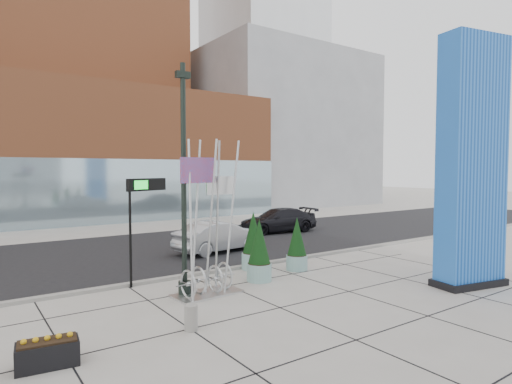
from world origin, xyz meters
TOP-DOWN VIEW (x-y plane):
  - ground at (0.00, 0.00)m, footprint 160.00×160.00m
  - street_asphalt at (0.00, 10.00)m, footprint 80.00×12.00m
  - curb_edge at (0.00, 4.00)m, footprint 80.00×0.30m
  - tower_podium at (1.00, 27.00)m, footprint 34.00×10.00m
  - tower_glass_front at (1.00, 22.20)m, footprint 34.00×0.60m
  - building_grey_parking at (26.00, 32.00)m, footprint 20.00×18.00m
  - building_pale_office at (36.00, 48.00)m, footprint 16.00×16.00m
  - blue_pylon at (8.09, -2.96)m, footprint 2.84×1.69m
  - lamp_post at (-0.79, 1.84)m, footprint 0.49×0.42m
  - public_art_sculpture at (-0.12, 1.49)m, footprint 2.36×1.30m
  - concrete_bollard at (-2.02, -1.11)m, footprint 0.35×0.35m
  - overhead_street_sign at (-1.28, 3.80)m, footprint 1.73×0.88m
  - round_planter_east at (4.60, 2.44)m, footprint 0.88×0.88m
  - round_planter_mid at (3.20, 3.60)m, footprint 0.97×0.97m
  - round_planter_west at (2.31, 1.92)m, footprint 0.93×0.93m
  - box_planter_south at (-5.42, -1.20)m, footprint 1.30×0.77m
  - car_silver_mid at (3.93, 7.69)m, footprint 4.94×2.33m
  - car_dark_east at (10.55, 11.36)m, footprint 5.63×2.79m

SIDE VIEW (x-z plane):
  - ground at x=0.00m, z-range 0.00..0.00m
  - street_asphalt at x=0.00m, z-range 0.00..0.02m
  - curb_edge at x=0.00m, z-range 0.00..0.12m
  - box_planter_south at x=-5.42m, z-range -0.03..0.65m
  - concrete_bollard at x=-2.02m, z-range 0.00..0.67m
  - car_silver_mid at x=3.93m, z-range 0.00..1.56m
  - car_dark_east at x=10.55m, z-range 0.00..1.57m
  - round_planter_east at x=4.60m, z-range -0.06..2.15m
  - round_planter_west at x=2.31m, z-range -0.06..2.27m
  - round_planter_mid at x=3.20m, z-range -0.07..2.37m
  - public_art_sculpture at x=-0.12m, z-range -1.23..3.96m
  - tower_glass_front at x=1.00m, z-range 0.00..5.00m
  - lamp_post at x=-0.79m, z-range -0.69..6.93m
  - overhead_street_sign at x=-1.28m, z-range 1.38..5.23m
  - blue_pylon at x=8.09m, z-range -0.15..8.72m
  - tower_podium at x=1.00m, z-range 0.00..11.00m
  - building_grey_parking at x=26.00m, z-range 0.00..18.00m
  - building_pale_office at x=36.00m, z-range 0.00..55.00m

